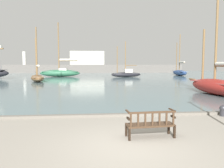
# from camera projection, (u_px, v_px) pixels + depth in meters

# --- Properties ---
(ground_plane) EXTENTS (160.00, 160.00, 0.00)m
(ground_plane) POSITION_uv_depth(u_px,v_px,m) (129.00, 146.00, 6.49)
(ground_plane) COLOR gray
(harbor_water) EXTENTS (100.00, 80.00, 0.08)m
(harbor_water) POSITION_uv_depth(u_px,v_px,m) (97.00, 76.00, 50.13)
(harbor_water) COLOR slate
(harbor_water) RESTS_ON ground
(quay_edge_kerb) EXTENTS (40.00, 0.30, 0.12)m
(quay_edge_kerb) POSITION_uv_depth(u_px,v_px,m) (115.00, 115.00, 10.30)
(quay_edge_kerb) COLOR slate
(quay_edge_kerb) RESTS_ON ground
(park_bench) EXTENTS (1.63, 0.63, 0.92)m
(park_bench) POSITION_uv_depth(u_px,v_px,m) (150.00, 124.00, 7.25)
(park_bench) COLOR black
(park_bench) RESTS_ON ground
(sailboat_centre_channel) EXTENTS (2.07, 7.89, 7.71)m
(sailboat_centre_channel) POSITION_uv_depth(u_px,v_px,m) (216.00, 85.00, 17.43)
(sailboat_centre_channel) COLOR maroon
(sailboat_centre_channel) RESTS_ON harbor_water
(sailboat_far_starboard) EXTENTS (6.19, 2.44, 6.92)m
(sailboat_far_starboard) POSITION_uv_depth(u_px,v_px,m) (126.00, 74.00, 42.82)
(sailboat_far_starboard) COLOR black
(sailboat_far_starboard) RESTS_ON harbor_water
(sailboat_mid_starboard) EXTENTS (3.43, 7.01, 7.71)m
(sailboat_mid_starboard) POSITION_uv_depth(u_px,v_px,m) (37.00, 77.00, 31.31)
(sailboat_mid_starboard) COLOR brown
(sailboat_mid_starboard) RESTS_ON harbor_water
(sailboat_outer_port) EXTENTS (2.47, 8.07, 9.27)m
(sailboat_outer_port) POSITION_uv_depth(u_px,v_px,m) (179.00, 72.00, 49.59)
(sailboat_outer_port) COLOR navy
(sailboat_outer_port) RESTS_ON harbor_water
(sailboat_far_port) EXTENTS (7.97, 2.40, 10.80)m
(sailboat_far_port) POSITION_uv_depth(u_px,v_px,m) (60.00, 72.00, 44.28)
(sailboat_far_port) COLOR #2D6647
(sailboat_far_port) RESTS_ON harbor_water
(mooring_bollard) EXTENTS (0.32, 0.32, 0.53)m
(mooring_bollard) POSITION_uv_depth(u_px,v_px,m) (223.00, 110.00, 10.33)
(mooring_bollard) COLOR #2D2D33
(mooring_bollard) RESTS_ON ground
(far_breakwater) EXTENTS (53.45, 2.40, 6.62)m
(far_breakwater) POSITION_uv_depth(u_px,v_px,m) (93.00, 67.00, 66.07)
(far_breakwater) COLOR #66605B
(far_breakwater) RESTS_ON ground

